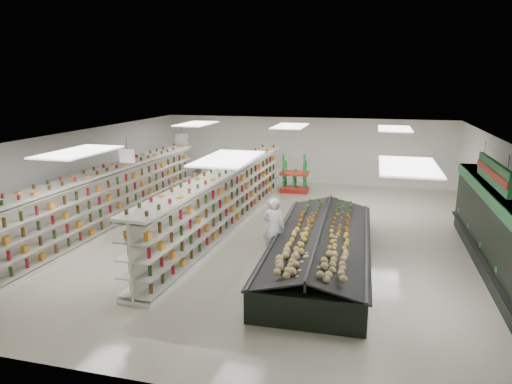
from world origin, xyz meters
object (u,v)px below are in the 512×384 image
(gondola_center, at_px, (225,202))
(soda_endcap, at_px, (295,175))
(shopper_main, at_px, (274,228))
(shopper_background, at_px, (199,182))
(produce_island, at_px, (321,247))
(gondola_left, at_px, (112,199))

(gondola_center, relative_size, soda_endcap, 7.23)
(gondola_center, height_order, shopper_main, gondola_center)
(shopper_background, bearing_deg, shopper_main, -107.49)
(produce_island, bearing_deg, gondola_left, 167.07)
(produce_island, relative_size, soda_endcap, 4.50)
(produce_island, bearing_deg, soda_endcap, 104.72)
(gondola_center, height_order, shopper_background, gondola_center)
(gondola_left, distance_m, shopper_main, 6.29)
(gondola_center, relative_size, shopper_main, 6.64)
(shopper_main, xyz_separation_m, shopper_background, (-4.33, 5.32, -0.04))
(gondola_center, height_order, soda_endcap, gondola_center)
(soda_endcap, bearing_deg, gondola_center, -103.46)
(gondola_center, xyz_separation_m, shopper_main, (2.17, -2.18, -0.05))
(shopper_main, height_order, shopper_background, shopper_main)
(gondola_center, relative_size, shopper_background, 6.93)
(gondola_center, relative_size, produce_island, 1.61)
(gondola_left, distance_m, gondola_center, 3.96)
(soda_endcap, relative_size, shopper_background, 0.96)
(produce_island, xyz_separation_m, soda_endcap, (-2.13, 8.12, 0.29))
(produce_island, bearing_deg, shopper_background, 136.23)
(soda_endcap, distance_m, shopper_background, 4.44)
(gondola_center, bearing_deg, produce_island, -30.74)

